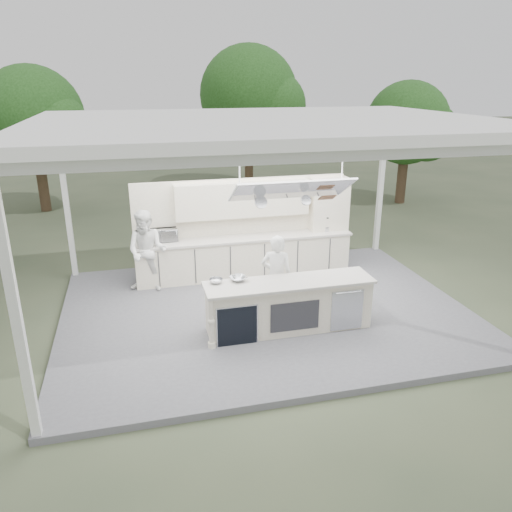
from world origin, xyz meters
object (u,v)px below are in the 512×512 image
object	(u,v)px
back_counter	(244,256)
sous_chef	(147,251)
demo_island	(288,305)
head_chef	(277,276)

from	to	relation	value
back_counter	sous_chef	distance (m)	2.29
demo_island	back_counter	world-z (taller)	same
demo_island	head_chef	bearing A→B (deg)	95.00
back_counter	sous_chef	bearing A→B (deg)	-171.05
demo_island	head_chef	world-z (taller)	head_chef
demo_island	head_chef	distance (m)	0.69
head_chef	sous_chef	xyz separation A→B (m)	(-2.35, 1.87, 0.07)
demo_island	sous_chef	bearing A→B (deg)	134.27
sous_chef	head_chef	bearing A→B (deg)	-17.54
sous_chef	back_counter	bearing A→B (deg)	30.01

